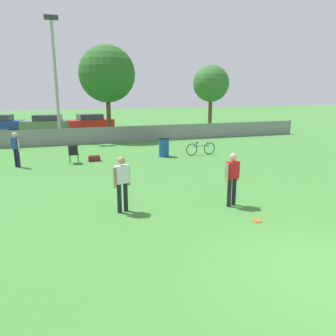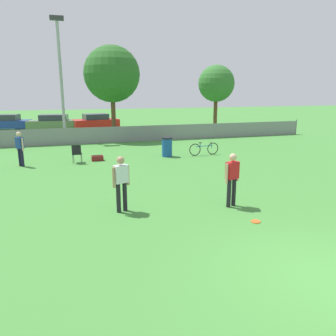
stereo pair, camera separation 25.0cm
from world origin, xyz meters
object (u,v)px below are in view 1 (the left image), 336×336
(player_thrower_red, at_px, (232,176))
(trash_bin, at_px, (164,147))
(tree_near_pole, at_px, (107,74))
(parked_car_blue, at_px, (0,123))
(light_pole, at_px, (55,69))
(parked_car_olive, at_px, (48,123))
(player_receiver_white, at_px, (122,180))
(gear_bag_sideline, at_px, (94,158))
(parked_car_red, at_px, (90,122))
(spectator_in_blue, at_px, (16,147))
(tree_far_right, at_px, (211,84))
(frisbee_disc, at_px, (257,221))
(bicycle_sideline, at_px, (201,149))
(folding_chair_sideline, at_px, (74,153))

(player_thrower_red, height_order, trash_bin, player_thrower_red)
(tree_near_pole, distance_m, parked_car_blue, 12.50)
(light_pole, distance_m, parked_car_olive, 8.55)
(parked_car_blue, bearing_deg, player_receiver_white, -63.35)
(player_receiver_white, bearing_deg, tree_near_pole, 62.86)
(parked_car_blue, bearing_deg, gear_bag_sideline, -56.57)
(parked_car_olive, height_order, parked_car_red, parked_car_red)
(tree_near_pole, height_order, parked_car_red, tree_near_pole)
(gear_bag_sideline, bearing_deg, parked_car_red, 85.26)
(light_pole, xyz_separation_m, spectator_in_blue, (-2.00, -7.78, -3.95))
(player_thrower_red, height_order, gear_bag_sideline, player_thrower_red)
(tree_far_right, distance_m, parked_car_red, 11.51)
(spectator_in_blue, relative_size, parked_car_olive, 0.34)
(parked_car_red, bearing_deg, parked_car_blue, 158.98)
(player_receiver_white, bearing_deg, trash_bin, 43.95)
(light_pole, xyz_separation_m, gear_bag_sideline, (1.56, -7.54, -4.77))
(player_thrower_red, height_order, spectator_in_blue, player_thrower_red)
(gear_bag_sideline, xyz_separation_m, parked_car_olive, (-2.49, 14.91, 0.54))
(frisbee_disc, distance_m, parked_car_blue, 27.21)
(parked_car_blue, distance_m, parked_car_olive, 4.17)
(tree_near_pole, distance_m, player_thrower_red, 16.18)
(tree_far_right, height_order, player_receiver_white, tree_far_right)
(player_thrower_red, relative_size, parked_car_red, 0.38)
(frisbee_disc, xyz_separation_m, trash_bin, (0.34, 9.47, 0.52))
(parked_car_blue, height_order, parked_car_olive, parked_car_blue)
(tree_far_right, distance_m, bicycle_sideline, 11.38)
(tree_near_pole, distance_m, spectator_in_blue, 10.24)
(player_receiver_white, distance_m, parked_car_blue, 24.33)
(parked_car_blue, xyz_separation_m, parked_car_red, (7.75, -1.40, 0.01))
(player_receiver_white, distance_m, parked_car_olive, 22.63)
(frisbee_disc, bearing_deg, parked_car_red, 95.26)
(frisbee_disc, xyz_separation_m, parked_car_olive, (-5.89, 24.37, 0.66))
(light_pole, height_order, gear_bag_sideline, light_pole)
(light_pole, relative_size, parked_car_red, 1.90)
(light_pole, xyz_separation_m, parked_car_red, (2.75, 6.91, -4.21))
(tree_near_pole, height_order, gear_bag_sideline, tree_near_pole)
(parked_car_red, bearing_deg, bicycle_sideline, -83.30)
(player_thrower_red, height_order, frisbee_disc, player_thrower_red)
(frisbee_disc, bearing_deg, parked_car_blue, 111.47)
(parked_car_blue, bearing_deg, tree_far_right, -9.73)
(parked_car_blue, relative_size, parked_car_red, 0.95)
(tree_near_pole, relative_size, folding_chair_sideline, 7.21)
(light_pole, height_order, tree_near_pole, light_pole)
(folding_chair_sideline, height_order, trash_bin, trash_bin)
(folding_chair_sideline, bearing_deg, tree_near_pole, -102.72)
(trash_bin, height_order, parked_car_blue, parked_car_blue)
(spectator_in_blue, xyz_separation_m, parked_car_olive, (1.07, 15.15, -0.28))
(parked_car_red, bearing_deg, tree_near_pole, -94.69)
(light_pole, bearing_deg, gear_bag_sideline, -78.35)
(tree_far_right, height_order, folding_chair_sideline, tree_far_right)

